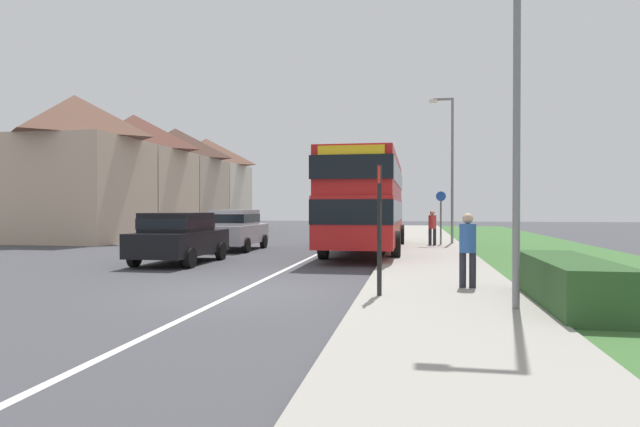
# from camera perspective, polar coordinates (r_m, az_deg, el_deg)

# --- Properties ---
(ground_plane) EXTENTS (120.00, 120.00, 0.00)m
(ground_plane) POSITION_cam_1_polar(r_m,az_deg,el_deg) (11.43, -8.76, -8.36)
(ground_plane) COLOR #424247
(lane_marking_centre) EXTENTS (0.14, 60.00, 0.01)m
(lane_marking_centre) POSITION_cam_1_polar(r_m,az_deg,el_deg) (19.12, -0.97, -4.71)
(lane_marking_centre) COLOR silver
(lane_marking_centre) RESTS_ON ground_plane
(pavement_near_side) EXTENTS (3.20, 68.00, 0.12)m
(pavement_near_side) POSITION_cam_1_polar(r_m,az_deg,el_deg) (16.78, 11.96, -5.28)
(pavement_near_side) COLOR #9E998E
(pavement_near_side) RESTS_ON ground_plane
(grass_verge_seaward) EXTENTS (6.00, 68.00, 0.08)m
(grass_verge_seaward) POSITION_cam_1_polar(r_m,az_deg,el_deg) (17.47, 26.26, -5.17)
(grass_verge_seaward) COLOR #3D6B33
(grass_verge_seaward) RESTS_ON ground_plane
(roadside_hedge) EXTENTS (1.10, 3.80, 0.90)m
(roadside_hedge) POSITION_cam_1_polar(r_m,az_deg,el_deg) (10.24, 25.18, -6.91)
(roadside_hedge) COLOR #2D5128
(roadside_hedge) RESTS_ON ground_plane
(double_decker_bus) EXTENTS (2.80, 11.26, 3.70)m
(double_decker_bus) POSITION_cam_1_polar(r_m,az_deg,el_deg) (21.34, 5.08, 1.59)
(double_decker_bus) COLOR red
(double_decker_bus) RESTS_ON ground_plane
(parked_car_black) EXTENTS (1.97, 4.09, 1.62)m
(parked_car_black) POSITION_cam_1_polar(r_m,az_deg,el_deg) (17.55, -14.86, -2.30)
(parked_car_black) COLOR black
(parked_car_black) RESTS_ON ground_plane
(parked_car_silver) EXTENTS (1.89, 3.99, 1.69)m
(parked_car_silver) POSITION_cam_1_polar(r_m,az_deg,el_deg) (22.55, -9.05, -1.56)
(parked_car_silver) COLOR #B7B7BC
(parked_car_silver) RESTS_ON ground_plane
(pedestrian_at_stop) EXTENTS (0.34, 0.34, 1.67)m
(pedestrian_at_stop) POSITION_cam_1_polar(r_m,az_deg,el_deg) (11.47, 15.56, -3.44)
(pedestrian_at_stop) COLOR #23232D
(pedestrian_at_stop) RESTS_ON ground_plane
(pedestrian_walking_away) EXTENTS (0.34, 0.34, 1.67)m
(pedestrian_walking_away) POSITION_cam_1_polar(r_m,az_deg,el_deg) (24.13, 11.96, -1.31)
(pedestrian_walking_away) COLOR #23232D
(pedestrian_walking_away) RESTS_ON ground_plane
(bus_stop_sign) EXTENTS (0.09, 0.52, 2.60)m
(bus_stop_sign) POSITION_cam_1_polar(r_m,az_deg,el_deg) (10.11, 6.40, -0.76)
(bus_stop_sign) COLOR black
(bus_stop_sign) RESTS_ON ground_plane
(cycle_route_sign) EXTENTS (0.44, 0.08, 2.52)m
(cycle_route_sign) POSITION_cam_1_polar(r_m,az_deg,el_deg) (24.63, 12.83, -0.22)
(cycle_route_sign) COLOR slate
(cycle_route_sign) RESTS_ON ground_plane
(street_lamp_near) EXTENTS (1.14, 0.20, 7.97)m
(street_lamp_near) POSITION_cam_1_polar(r_m,az_deg,el_deg) (9.72, 19.78, 17.07)
(street_lamp_near) COLOR slate
(street_lamp_near) RESTS_ON ground_plane
(street_lamp_mid) EXTENTS (1.14, 0.20, 6.94)m
(street_lamp_mid) POSITION_cam_1_polar(r_m,az_deg,el_deg) (25.81, 13.76, 5.56)
(street_lamp_mid) COLOR slate
(street_lamp_mid) RESTS_ON ground_plane
(house_terrace_far_side) EXTENTS (6.36, 23.71, 7.70)m
(house_terrace_far_side) POSITION_cam_1_polar(r_m,az_deg,el_deg) (38.45, -17.16, 3.68)
(house_terrace_far_side) COLOR #C1A88E
(house_terrace_far_side) RESTS_ON ground_plane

